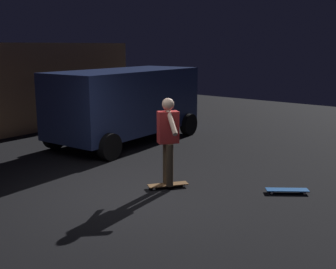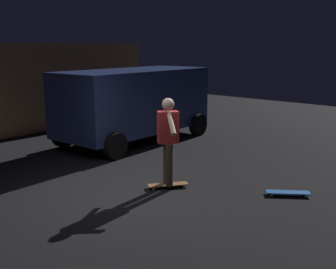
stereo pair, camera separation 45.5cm
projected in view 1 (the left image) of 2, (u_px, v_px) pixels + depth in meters
ground_plane at (123, 197)px, 7.54m from camera, size 28.00×28.00×0.00m
parked_van at (126, 101)px, 11.65m from camera, size 4.71×2.44×2.03m
skateboard_ridden at (168, 185)px, 8.01m from camera, size 0.75×0.61×0.07m
skateboard_spare at (287, 190)px, 7.71m from camera, size 0.63×0.74×0.07m
skater at (168, 135)px, 7.80m from camera, size 0.63×0.86×1.67m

